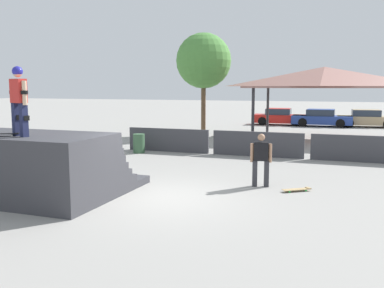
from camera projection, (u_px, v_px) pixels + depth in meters
ground_plane at (160, 198)px, 11.33m from camera, size 160.00×160.00×0.00m
quarter_pipe_ramp at (24, 167)px, 11.52m from camera, size 5.02×4.02×1.71m
skater_on_deck at (19, 96)px, 10.35m from camera, size 0.73×0.40×1.70m
skateboard_on_deck at (3, 134)px, 10.53m from camera, size 0.85×0.52×0.09m
bystander_walking at (261, 157)px, 12.51m from camera, size 0.63×0.28×1.57m
skateboard_on_ground at (298, 189)px, 12.02m from camera, size 0.80×0.66×0.09m
barrier_fence at (257, 144)px, 18.01m from camera, size 12.04×0.12×1.05m
pavilion_shelter at (324, 78)px, 23.36m from camera, size 8.10×5.29×4.01m
tree_beside_pavilion at (204, 61)px, 25.57m from camera, size 3.30×3.30×6.13m
trash_bin at (139, 143)px, 19.00m from camera, size 0.52×0.52×0.85m
parked_car_red at (279, 117)px, 33.10m from camera, size 4.07×1.84×1.27m
parked_car_blue at (322, 118)px, 31.83m from camera, size 4.34×1.83×1.27m
parked_car_tan at (367, 119)px, 31.36m from camera, size 4.31×1.96×1.27m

